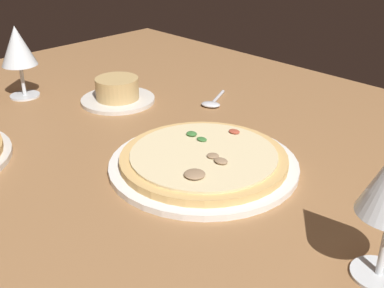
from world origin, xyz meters
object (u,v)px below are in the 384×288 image
at_px(ramekin_on_saucer, 117,92).
at_px(pizza_main, 204,161).
at_px(wine_glass_near, 18,48).
at_px(spoon, 213,103).

bearing_deg(ramekin_on_saucer, pizza_main, -13.17).
bearing_deg(pizza_main, ramekin_on_saucer, 166.83).
bearing_deg(wine_glass_near, pizza_main, 5.59).
height_order(ramekin_on_saucer, wine_glass_near, wine_glass_near).
bearing_deg(wine_glass_near, spoon, 38.76).
xyz_separation_m(ramekin_on_saucer, spoon, (0.15, 0.13, -0.02)).
bearing_deg(ramekin_on_saucer, wine_glass_near, -143.15).
bearing_deg(spoon, wine_glass_near, -141.24).
bearing_deg(pizza_main, spoon, 130.51).
relative_size(ramekin_on_saucer, wine_glass_near, 1.01).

